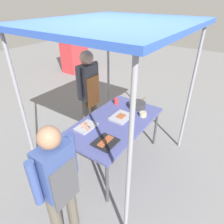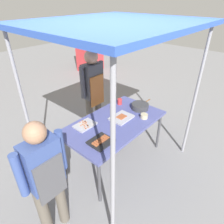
% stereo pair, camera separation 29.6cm
% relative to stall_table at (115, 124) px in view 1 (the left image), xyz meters
% --- Properties ---
extents(ground_plane, '(18.00, 18.00, 0.00)m').
position_rel_stall_table_xyz_m(ground_plane, '(0.00, 0.00, -0.70)').
color(ground_plane, slate).
extents(stall_table, '(1.60, 0.90, 0.75)m').
position_rel_stall_table_xyz_m(stall_table, '(0.00, 0.00, 0.00)').
color(stall_table, '#4C518C').
rests_on(stall_table, ground).
extents(stall_canopy, '(2.10, 1.80, 2.16)m').
position_rel_stall_table_xyz_m(stall_canopy, '(0.00, 0.00, 1.36)').
color(stall_canopy, gray).
rests_on(stall_canopy, ground).
extents(tray_grilled_sausages, '(0.35, 0.27, 0.05)m').
position_rel_stall_table_xyz_m(tray_grilled_sausages, '(0.14, -0.03, 0.07)').
color(tray_grilled_sausages, '#ADADB2').
rests_on(tray_grilled_sausages, stall_table).
extents(tray_meat_skewers, '(0.31, 0.22, 0.04)m').
position_rel_stall_table_xyz_m(tray_meat_skewers, '(-0.38, 0.24, 0.07)').
color(tray_meat_skewers, '#ADADB2').
rests_on(tray_meat_skewers, stall_table).
extents(tray_pork_links, '(0.30, 0.26, 0.05)m').
position_rel_stall_table_xyz_m(tray_pork_links, '(-0.50, -0.20, 0.07)').
color(tray_pork_links, black).
rests_on(tray_pork_links, stall_table).
extents(cooking_wok, '(0.45, 0.29, 0.09)m').
position_rel_stall_table_xyz_m(cooking_wok, '(0.59, -0.07, 0.10)').
color(cooking_wok, '#38383A').
rests_on(cooking_wok, stall_table).
extents(condiment_bowl, '(0.11, 0.11, 0.07)m').
position_rel_stall_table_xyz_m(condiment_bowl, '(0.38, -0.28, 0.09)').
color(condiment_bowl, '#BFB28C').
rests_on(condiment_bowl, stall_table).
extents(drink_cup_near_edge, '(0.08, 0.08, 0.10)m').
position_rel_stall_table_xyz_m(drink_cup_near_edge, '(0.48, 0.30, 0.11)').
color(drink_cup_near_edge, red).
rests_on(drink_cup_near_edge, stall_table).
extents(vendor_woman, '(0.52, 0.23, 1.67)m').
position_rel_stall_table_xyz_m(vendor_woman, '(0.25, 0.72, 0.30)').
color(vendor_woman, '#595147').
rests_on(vendor_woman, ground).
extents(customer_nearby, '(0.52, 0.22, 1.50)m').
position_rel_stall_table_xyz_m(customer_nearby, '(-1.33, -0.24, 0.18)').
color(customer_nearby, '#595147').
rests_on(customer_nearby, ground).
extents(neighbor_stall_left, '(0.83, 0.61, 1.63)m').
position_rel_stall_table_xyz_m(neighbor_stall_left, '(2.96, 3.74, 0.12)').
color(neighbor_stall_left, '#C63338').
rests_on(neighbor_stall_left, ground).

